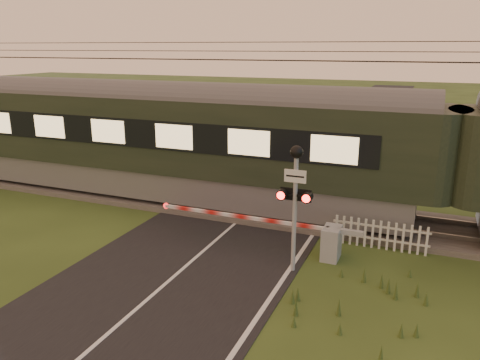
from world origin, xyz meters
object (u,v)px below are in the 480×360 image
at_px(crossing_signal, 295,187).
at_px(picket_fence, 380,235).
at_px(train, 454,163).
at_px(boom_gate, 320,239).

xyz_separation_m(crossing_signal, picket_fence, (2.04, 2.41, -1.96)).
relative_size(train, crossing_signal, 13.26).
distance_m(boom_gate, picket_fence, 2.00).
height_order(boom_gate, crossing_signal, crossing_signal).
bearing_deg(crossing_signal, picket_fence, 49.73).
distance_m(train, picket_fence, 3.33).
height_order(train, boom_gate, train).
height_order(train, crossing_signal, train).
bearing_deg(boom_gate, picket_fence, 38.53).
xyz_separation_m(train, crossing_signal, (-3.92, -4.30, -0.04)).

